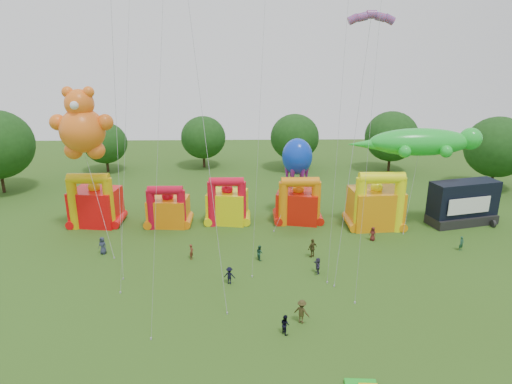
{
  "coord_description": "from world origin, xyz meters",
  "views": [
    {
      "loc": [
        -0.64,
        -22.78,
        20.54
      ],
      "look_at": [
        0.3,
        18.0,
        7.4
      ],
      "focal_mm": 32.0,
      "sensor_mm": 36.0,
      "label": 1
    }
  ],
  "objects_px": {
    "bouncy_castle_2": "(227,204)",
    "teddy_bear_kite": "(93,175)",
    "gecko_kite": "(418,154)",
    "stage_trailer": "(463,203)",
    "octopus_kite": "(291,184)",
    "bouncy_castle_0": "(95,204)",
    "spectator_4": "(313,248)",
    "spectator_0": "(103,246)"
  },
  "relations": [
    {
      "from": "bouncy_castle_2",
      "to": "teddy_bear_kite",
      "type": "distance_m",
      "value": 15.74
    },
    {
      "from": "bouncy_castle_2",
      "to": "gecko_kite",
      "type": "relative_size",
      "value": 0.39
    },
    {
      "from": "gecko_kite",
      "to": "stage_trailer",
      "type": "bearing_deg",
      "value": 8.34
    },
    {
      "from": "gecko_kite",
      "to": "octopus_kite",
      "type": "relative_size",
      "value": 1.53
    },
    {
      "from": "bouncy_castle_0",
      "to": "bouncy_castle_2",
      "type": "xyz_separation_m",
      "value": [
        15.72,
        0.31,
        -0.26
      ]
    },
    {
      "from": "bouncy_castle_2",
      "to": "spectator_4",
      "type": "height_order",
      "value": "bouncy_castle_2"
    },
    {
      "from": "teddy_bear_kite",
      "to": "spectator_0",
      "type": "xyz_separation_m",
      "value": [
        1.39,
        -3.47,
        -6.59
      ]
    },
    {
      "from": "spectator_4",
      "to": "gecko_kite",
      "type": "bearing_deg",
      "value": 175.4
    },
    {
      "from": "spectator_0",
      "to": "spectator_4",
      "type": "distance_m",
      "value": 21.54
    },
    {
      "from": "stage_trailer",
      "to": "gecko_kite",
      "type": "bearing_deg",
      "value": -171.66
    },
    {
      "from": "octopus_kite",
      "to": "bouncy_castle_0",
      "type": "bearing_deg",
      "value": -177.48
    },
    {
      "from": "gecko_kite",
      "to": "spectator_4",
      "type": "distance_m",
      "value": 17.0
    },
    {
      "from": "octopus_kite",
      "to": "gecko_kite",
      "type": "bearing_deg",
      "value": -10.51
    },
    {
      "from": "spectator_0",
      "to": "spectator_4",
      "type": "xyz_separation_m",
      "value": [
        21.51,
        -1.25,
        0.07
      ]
    },
    {
      "from": "gecko_kite",
      "to": "bouncy_castle_2",
      "type": "bearing_deg",
      "value": 175.01
    },
    {
      "from": "bouncy_castle_2",
      "to": "teddy_bear_kite",
      "type": "height_order",
      "value": "teddy_bear_kite"
    },
    {
      "from": "bouncy_castle_0",
      "to": "spectator_4",
      "type": "xyz_separation_m",
      "value": [
        24.68,
        -9.56,
        -1.55
      ]
    },
    {
      "from": "gecko_kite",
      "to": "spectator_0",
      "type": "xyz_separation_m",
      "value": [
        -34.32,
        -6.72,
        -7.88
      ]
    },
    {
      "from": "teddy_bear_kite",
      "to": "octopus_kite",
      "type": "xyz_separation_m",
      "value": [
        21.61,
        5.86,
        -2.95
      ]
    },
    {
      "from": "bouncy_castle_2",
      "to": "spectator_0",
      "type": "distance_m",
      "value": 15.28
    },
    {
      "from": "bouncy_castle_2",
      "to": "spectator_4",
      "type": "relative_size",
      "value": 3.01
    },
    {
      "from": "stage_trailer",
      "to": "spectator_4",
      "type": "relative_size",
      "value": 4.41
    },
    {
      "from": "stage_trailer",
      "to": "octopus_kite",
      "type": "relative_size",
      "value": 0.88
    },
    {
      "from": "stage_trailer",
      "to": "spectator_0",
      "type": "distance_m",
      "value": 41.56
    },
    {
      "from": "bouncy_castle_2",
      "to": "bouncy_castle_0",
      "type": "bearing_deg",
      "value": -178.85
    },
    {
      "from": "stage_trailer",
      "to": "gecko_kite",
      "type": "height_order",
      "value": "gecko_kite"
    },
    {
      "from": "gecko_kite",
      "to": "octopus_kite",
      "type": "bearing_deg",
      "value": 169.49
    },
    {
      "from": "spectator_4",
      "to": "spectator_0",
      "type": "bearing_deg",
      "value": -39.81
    },
    {
      "from": "bouncy_castle_2",
      "to": "spectator_4",
      "type": "xyz_separation_m",
      "value": [
        8.96,
        -9.87,
        -1.29
      ]
    },
    {
      "from": "gecko_kite",
      "to": "spectator_4",
      "type": "xyz_separation_m",
      "value": [
        -12.82,
        -7.97,
        -7.81
      ]
    },
    {
      "from": "spectator_4",
      "to": "bouncy_castle_2",
      "type": "bearing_deg",
      "value": -84.24
    },
    {
      "from": "bouncy_castle_2",
      "to": "teddy_bear_kite",
      "type": "bearing_deg",
      "value": -159.73
    },
    {
      "from": "bouncy_castle_0",
      "to": "stage_trailer",
      "type": "xyz_separation_m",
      "value": [
        43.99,
        -0.64,
        -0.0
      ]
    },
    {
      "from": "teddy_bear_kite",
      "to": "spectator_4",
      "type": "bearing_deg",
      "value": -11.67
    },
    {
      "from": "teddy_bear_kite",
      "to": "gecko_kite",
      "type": "bearing_deg",
      "value": 5.19
    },
    {
      "from": "bouncy_castle_2",
      "to": "spectator_4",
      "type": "bearing_deg",
      "value": -47.77
    },
    {
      "from": "stage_trailer",
      "to": "gecko_kite",
      "type": "distance_m",
      "value": 9.07
    },
    {
      "from": "octopus_kite",
      "to": "spectator_0",
      "type": "height_order",
      "value": "octopus_kite"
    },
    {
      "from": "octopus_kite",
      "to": "spectator_4",
      "type": "relative_size",
      "value": 5.02
    },
    {
      "from": "bouncy_castle_2",
      "to": "octopus_kite",
      "type": "height_order",
      "value": "octopus_kite"
    },
    {
      "from": "teddy_bear_kite",
      "to": "spectator_4",
      "type": "height_order",
      "value": "teddy_bear_kite"
    },
    {
      "from": "stage_trailer",
      "to": "spectator_4",
      "type": "bearing_deg",
      "value": -155.2
    }
  ]
}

